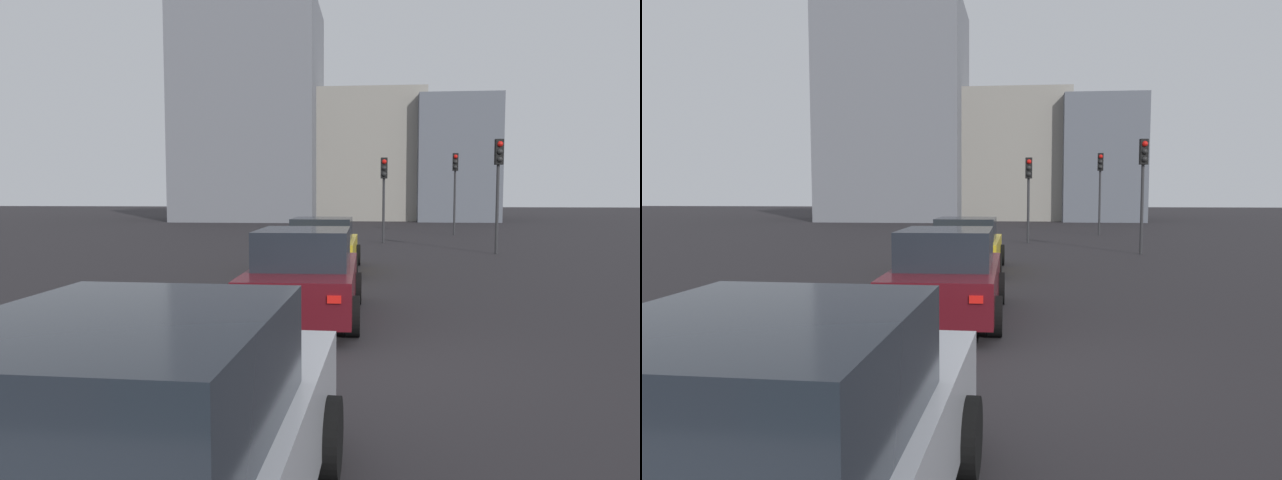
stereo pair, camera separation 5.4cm
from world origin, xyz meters
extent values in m
cube|color=black|center=(0.00, 0.00, -0.10)|extent=(160.00, 160.00, 0.20)
cube|color=gold|center=(8.94, 1.64, 0.58)|extent=(4.01, 1.85, 0.65)
cube|color=#1E232B|center=(8.74, 1.64, 1.21)|extent=(1.81, 1.63, 0.60)
cylinder|color=black|center=(10.18, 0.71, 0.32)|extent=(0.64, 0.22, 0.64)
cylinder|color=black|center=(10.18, 2.56, 0.32)|extent=(0.64, 0.22, 0.64)
cylinder|color=black|center=(7.70, 0.71, 0.32)|extent=(0.64, 0.22, 0.64)
cylinder|color=black|center=(7.70, 2.56, 0.32)|extent=(0.64, 0.22, 0.64)
cube|color=red|center=(6.92, 0.97, 0.70)|extent=(0.03, 0.20, 0.11)
cube|color=red|center=(6.92, 2.30, 0.70)|extent=(0.03, 0.20, 0.11)
cube|color=#510F16|center=(2.62, 1.39, 0.61)|extent=(4.29, 1.82, 0.69)
cube|color=#1E232B|center=(2.41, 1.39, 1.27)|extent=(1.94, 1.58, 0.65)
cylinder|color=black|center=(3.96, 0.53, 0.32)|extent=(0.64, 0.23, 0.64)
cylinder|color=black|center=(3.93, 2.29, 0.32)|extent=(0.64, 0.23, 0.64)
cylinder|color=black|center=(1.31, 0.49, 0.32)|extent=(0.64, 0.23, 0.64)
cylinder|color=black|center=(1.28, 2.25, 0.32)|extent=(0.64, 0.23, 0.64)
cube|color=red|center=(0.48, 0.73, 0.73)|extent=(0.03, 0.20, 0.11)
cube|color=red|center=(0.46, 1.99, 0.73)|extent=(0.03, 0.20, 0.11)
cube|color=#A8AAB2|center=(-4.56, 1.45, 0.61)|extent=(4.51, 1.88, 0.70)
cube|color=#1E232B|center=(-4.78, 1.45, 1.29)|extent=(2.05, 1.60, 0.66)
cylinder|color=black|center=(-3.20, 0.53, 0.32)|extent=(0.65, 0.24, 0.64)
cylinder|color=black|center=(-3.15, 2.30, 0.32)|extent=(0.65, 0.24, 0.64)
cylinder|color=#2D2D30|center=(23.26, -3.95, 1.66)|extent=(0.11, 0.11, 3.33)
cube|color=black|center=(23.20, -3.94, 3.78)|extent=(0.22, 0.29, 0.90)
sphere|color=red|center=(23.09, -3.94, 4.05)|extent=(0.20, 0.20, 0.20)
sphere|color=black|center=(23.09, -3.94, 3.78)|extent=(0.20, 0.20, 0.20)
sphere|color=black|center=(23.09, -3.94, 3.51)|extent=(0.20, 0.20, 0.20)
cylinder|color=#2D2D30|center=(18.07, -0.21, 1.41)|extent=(0.11, 0.11, 2.82)
cube|color=black|center=(18.01, -0.21, 3.27)|extent=(0.22, 0.29, 0.90)
sphere|color=red|center=(17.90, -0.22, 3.54)|extent=(0.20, 0.20, 0.20)
sphere|color=black|center=(17.90, -0.22, 3.27)|extent=(0.20, 0.20, 0.20)
sphere|color=black|center=(17.90, -0.22, 3.00)|extent=(0.20, 0.20, 0.20)
cylinder|color=#2D2D30|center=(13.86, -4.20, 1.60)|extent=(0.11, 0.11, 3.21)
cube|color=black|center=(13.80, -4.21, 3.66)|extent=(0.23, 0.30, 0.90)
sphere|color=red|center=(13.69, -4.22, 3.93)|extent=(0.20, 0.20, 0.20)
sphere|color=black|center=(13.69, -4.22, 3.66)|extent=(0.20, 0.20, 0.20)
sphere|color=black|center=(13.69, -4.22, 3.39)|extent=(0.20, 0.20, 0.20)
cube|color=slate|center=(42.06, -6.00, 4.72)|extent=(12.77, 6.06, 9.44)
cube|color=gray|center=(41.02, 2.00, 5.09)|extent=(8.12, 11.41, 10.17)
cube|color=slate|center=(38.73, 10.00, 8.43)|extent=(9.52, 10.72, 16.86)
camera|label=1|loc=(-7.64, 0.16, 2.24)|focal=32.85mm
camera|label=2|loc=(-7.63, 0.11, 2.24)|focal=32.85mm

